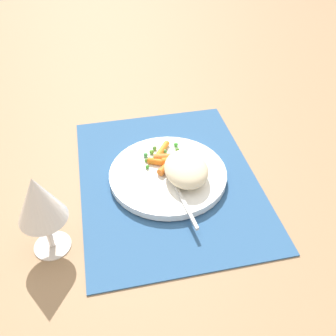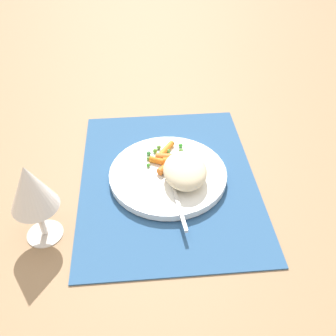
# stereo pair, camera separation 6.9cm
# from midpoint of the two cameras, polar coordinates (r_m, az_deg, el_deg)

# --- Properties ---
(ground_plane) EXTENTS (2.40, 2.40, 0.00)m
(ground_plane) POSITION_cam_midpoint_polar(r_m,az_deg,el_deg) (0.76, 2.59, -1.82)
(ground_plane) COLOR #997551
(placemat) EXTENTS (0.45, 0.34, 0.01)m
(placemat) POSITION_cam_midpoint_polar(r_m,az_deg,el_deg) (0.76, 2.59, -1.66)
(placemat) COLOR #2D5684
(placemat) RESTS_ON ground_plane
(plate) EXTENTS (0.23, 0.23, 0.01)m
(plate) POSITION_cam_midpoint_polar(r_m,az_deg,el_deg) (0.75, 2.62, -1.09)
(plate) COLOR white
(plate) RESTS_ON placemat
(rice_mound) EXTENTS (0.10, 0.08, 0.04)m
(rice_mound) POSITION_cam_midpoint_polar(r_m,az_deg,el_deg) (0.72, 5.29, -0.49)
(rice_mound) COLOR beige
(rice_mound) RESTS_ON plate
(carrot_portion) EXTENTS (0.10, 0.07, 0.02)m
(carrot_portion) POSITION_cam_midpoint_polar(r_m,az_deg,el_deg) (0.76, 2.43, 1.18)
(carrot_portion) COLOR orange
(carrot_portion) RESTS_ON plate
(pea_scatter) EXTENTS (0.09, 0.08, 0.01)m
(pea_scatter) POSITION_cam_midpoint_polar(r_m,az_deg,el_deg) (0.77, 1.61, 1.60)
(pea_scatter) COLOR #4E9031
(pea_scatter) RESTS_ON plate
(fork) EXTENTS (0.20, 0.03, 0.01)m
(fork) POSITION_cam_midpoint_polar(r_m,az_deg,el_deg) (0.72, 3.23, -2.18)
(fork) COLOR silver
(fork) RESTS_ON plate
(wine_glass) EXTENTS (0.08, 0.08, 0.15)m
(wine_glass) POSITION_cam_midpoint_polar(r_m,az_deg,el_deg) (0.61, -16.86, -3.17)
(wine_glass) COLOR silver
(wine_glass) RESTS_ON ground_plane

